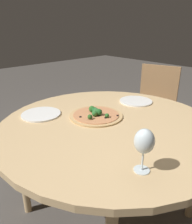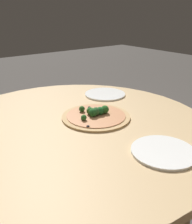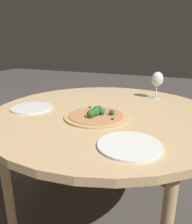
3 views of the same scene
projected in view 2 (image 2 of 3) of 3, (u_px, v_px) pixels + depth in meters
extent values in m
cylinder|color=tan|center=(74.00, 127.00, 1.18)|extent=(1.32, 1.32, 0.03)
cylinder|color=tan|center=(189.00, 198.00, 1.25)|extent=(0.05, 0.05, 0.68)
cylinder|color=tan|center=(92.00, 137.00, 1.85)|extent=(0.05, 0.05, 0.68)
cylinder|color=tan|center=(96.00, 117.00, 1.24)|extent=(0.34, 0.34, 0.01)
cylinder|color=tan|center=(96.00, 115.00, 1.24)|extent=(0.29, 0.29, 0.00)
sphere|color=#305E2D|center=(96.00, 112.00, 1.24)|extent=(0.03, 0.03, 0.03)
sphere|color=#355E1F|center=(90.00, 111.00, 1.24)|extent=(0.03, 0.03, 0.03)
sphere|color=#205923|center=(93.00, 112.00, 1.21)|extent=(0.04, 0.04, 0.04)
sphere|color=#2A6125|center=(84.00, 118.00, 1.18)|extent=(0.03, 0.03, 0.03)
sphere|color=#2B692B|center=(90.00, 111.00, 1.24)|extent=(0.04, 0.04, 0.04)
sphere|color=#2A5620|center=(82.00, 109.00, 1.27)|extent=(0.03, 0.03, 0.03)
sphere|color=#1E6029|center=(100.00, 111.00, 1.24)|extent=(0.04, 0.04, 0.04)
sphere|color=#276123|center=(105.00, 109.00, 1.25)|extent=(0.04, 0.04, 0.04)
sphere|color=#2E622F|center=(96.00, 111.00, 1.23)|extent=(0.04, 0.04, 0.04)
cylinder|color=black|center=(82.00, 119.00, 1.19)|extent=(0.01, 0.01, 0.00)
cylinder|color=black|center=(89.00, 107.00, 1.33)|extent=(0.01, 0.01, 0.00)
cylinder|color=black|center=(90.00, 114.00, 1.24)|extent=(0.01, 0.01, 0.00)
cylinder|color=black|center=(97.00, 115.00, 1.23)|extent=(0.01, 0.01, 0.00)
cylinder|color=black|center=(100.00, 114.00, 1.25)|extent=(0.01, 0.01, 0.00)
cylinder|color=black|center=(93.00, 116.00, 1.22)|extent=(0.01, 0.01, 0.00)
cylinder|color=black|center=(88.00, 126.00, 1.12)|extent=(0.01, 0.01, 0.00)
cylinder|color=white|center=(163.00, 151.00, 0.94)|extent=(0.24, 0.24, 0.01)
cylinder|color=white|center=(105.00, 94.00, 1.57)|extent=(0.25, 0.25, 0.01)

